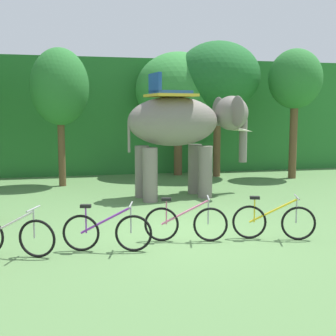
{
  "coord_description": "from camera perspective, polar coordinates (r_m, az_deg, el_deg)",
  "views": [
    {
      "loc": [
        -2.36,
        -9.28,
        2.63
      ],
      "look_at": [
        -0.06,
        1.0,
        1.3
      ],
      "focal_mm": 47.39,
      "sensor_mm": 36.0,
      "label": 1
    }
  ],
  "objects": [
    {
      "name": "bike_white",
      "position": [
        8.69,
        -19.54,
        -8.21
      ],
      "size": [
        1.61,
        0.75,
        0.92
      ],
      "color": "black",
      "rests_on": "ground"
    },
    {
      "name": "bike_yellow",
      "position": [
        9.49,
        13.42,
        -6.68
      ],
      "size": [
        1.64,
        0.69,
        0.92
      ],
      "color": "black",
      "rests_on": "ground"
    },
    {
      "name": "bike_purple",
      "position": [
        8.55,
        -7.85,
        -8.1
      ],
      "size": [
        1.67,
        0.59,
        0.92
      ],
      "color": "black",
      "rests_on": "ground"
    },
    {
      "name": "bike_pink",
      "position": [
        9.11,
        2.3,
        -7.08
      ],
      "size": [
        1.67,
        0.59,
        0.92
      ],
      "color": "black",
      "rests_on": "ground"
    },
    {
      "name": "elephant",
      "position": [
        13.7,
        2.04,
        5.41
      ],
      "size": [
        4.23,
        2.23,
        3.78
      ],
      "color": "slate",
      "rests_on": "ground"
    },
    {
      "name": "tree_right",
      "position": [
        18.28,
        6.43,
        11.6
      ],
      "size": [
        3.38,
        3.38,
        5.44
      ],
      "color": "brown",
      "rests_on": "ground"
    },
    {
      "name": "tree_center",
      "position": [
        16.18,
        -13.75,
        10.02
      ],
      "size": [
        2.03,
        2.03,
        4.85
      ],
      "color": "brown",
      "rests_on": "ground"
    },
    {
      "name": "foliage_hedge",
      "position": [
        21.71,
        -6.45,
        6.64
      ],
      "size": [
        36.0,
        6.0,
        4.87
      ],
      "primitive_type": "cube",
      "color": "#28702D",
      "rests_on": "ground"
    },
    {
      "name": "ground_plane",
      "position": [
        9.93,
        1.59,
        -8.17
      ],
      "size": [
        80.0,
        80.0,
        0.0
      ],
      "primitive_type": "plane",
      "color": "#567F47"
    },
    {
      "name": "tree_center_right",
      "position": [
        18.54,
        1.32,
        9.94
      ],
      "size": [
        3.52,
        3.52,
        5.07
      ],
      "color": "brown",
      "rests_on": "ground"
    },
    {
      "name": "tree_center_left",
      "position": [
        18.32,
        16.05,
        10.76
      ],
      "size": [
        2.08,
        2.08,
        5.08
      ],
      "color": "brown",
      "rests_on": "ground"
    }
  ]
}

